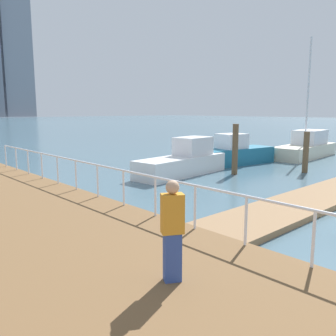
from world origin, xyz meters
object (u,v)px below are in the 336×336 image
Objects in this scene: moored_boat_0 at (236,153)px; moored_boat_4 at (306,147)px; moored_boat_2 at (184,161)px; pedestrian_0 at (172,230)px.

moored_boat_4 is at bearing -12.22° from moored_boat_0.
moored_boat_0 is at bearing 4.09° from moored_boat_2.
moored_boat_4 is 4.67× the size of pedestrian_0.
moored_boat_4 is (10.91, -1.00, 0.04)m from moored_boat_2.
pedestrian_0 is (-8.73, -8.37, 0.62)m from moored_boat_2.
moored_boat_0 is at bearing 167.78° from moored_boat_4.
moored_boat_4 reaches higher than pedestrian_0.
moored_boat_0 is 0.65× the size of moored_boat_4.
moored_boat_2 is at bearing 43.79° from pedestrian_0.
moored_boat_0 is 6.33m from moored_boat_4.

